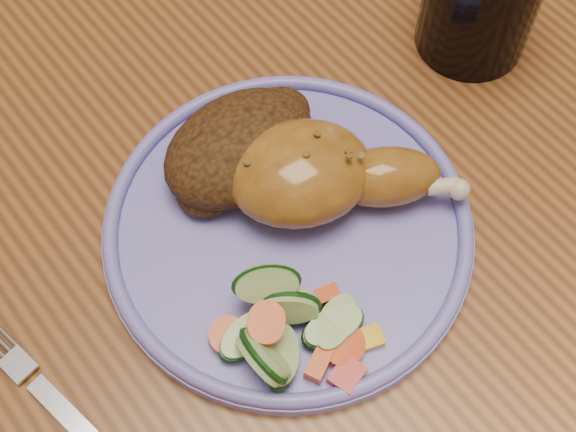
% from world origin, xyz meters
% --- Properties ---
extents(ground, '(4.00, 4.00, 0.00)m').
position_xyz_m(ground, '(0.00, 0.00, 0.00)').
color(ground, '#57321D').
rests_on(ground, ground).
extents(dining_table, '(0.90, 1.40, 0.75)m').
position_xyz_m(dining_table, '(0.00, 0.00, 0.67)').
color(dining_table, brown).
rests_on(dining_table, ground).
extents(plate, '(0.25, 0.25, 0.01)m').
position_xyz_m(plate, '(-0.10, -0.06, 0.76)').
color(plate, '#746DD5').
rests_on(plate, dining_table).
extents(plate_rim, '(0.24, 0.24, 0.01)m').
position_xyz_m(plate_rim, '(-0.10, -0.06, 0.77)').
color(plate_rim, '#746DD5').
rests_on(plate_rim, plate).
extents(chicken_leg, '(0.15, 0.14, 0.05)m').
position_xyz_m(chicken_leg, '(-0.07, -0.05, 0.79)').
color(chicken_leg, '#9E6621').
rests_on(chicken_leg, plate).
extents(rice_pilaf, '(0.12, 0.08, 0.05)m').
position_xyz_m(rice_pilaf, '(-0.09, 0.00, 0.78)').
color(rice_pilaf, '#442811').
rests_on(rice_pilaf, plate).
extents(vegetable_pile, '(0.09, 0.10, 0.05)m').
position_xyz_m(vegetable_pile, '(-0.14, -0.12, 0.78)').
color(vegetable_pile, '#A50A05').
rests_on(vegetable_pile, plate).
extents(fork, '(0.04, 0.16, 0.00)m').
position_xyz_m(fork, '(-0.28, -0.07, 0.75)').
color(fork, silver).
rests_on(fork, dining_table).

